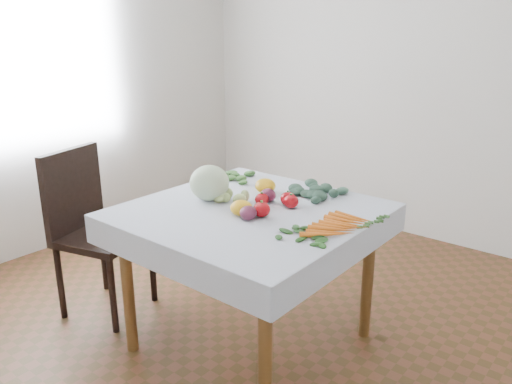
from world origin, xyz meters
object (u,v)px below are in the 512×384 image
cabbage (209,183)px  carrot_bunch (341,226)px  chair (90,221)px  heirloom_back (265,186)px  table (250,228)px

cabbage → carrot_bunch: cabbage is taller
cabbage → chair: bearing=-158.9°
cabbage → heirloom_back: bearing=61.6°
table → carrot_bunch: size_ratio=2.75×
table → chair: chair is taller
cabbage → heirloom_back: size_ratio=1.82×
table → cabbage: size_ratio=4.93×
cabbage → carrot_bunch: (0.73, 0.07, -0.08)m
cabbage → carrot_bunch: bearing=5.8°
chair → cabbage: size_ratio=4.73×
chair → heirloom_back: bearing=32.7°
chair → cabbage: bearing=21.1°
chair → cabbage: chair is taller
chair → cabbage: 0.81m
carrot_bunch → table: bearing=-174.0°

